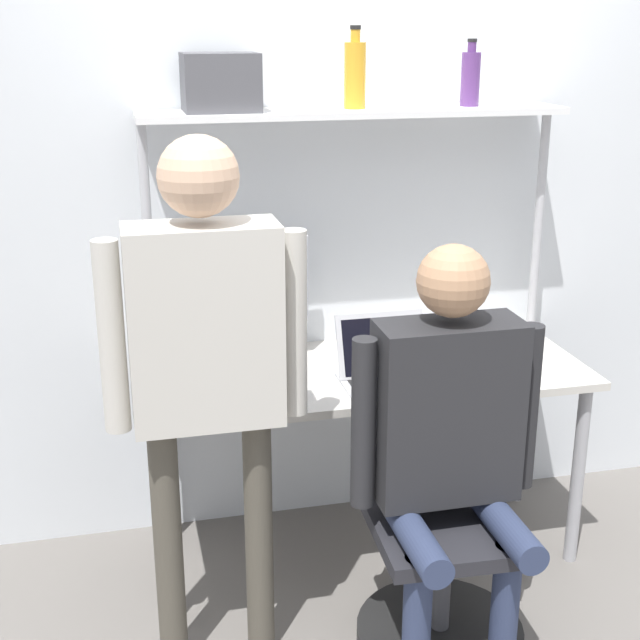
# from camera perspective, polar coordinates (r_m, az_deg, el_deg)

# --- Properties ---
(ground_plane) EXTENTS (12.00, 12.00, 0.00)m
(ground_plane) POSITION_cam_1_polar(r_m,az_deg,el_deg) (3.40, 4.46, -17.36)
(ground_plane) COLOR slate
(wall_back) EXTENTS (8.00, 0.06, 2.70)m
(wall_back) POSITION_cam_1_polar(r_m,az_deg,el_deg) (3.52, 1.37, 8.02)
(wall_back) COLOR silver
(wall_back) RESTS_ON ground_plane
(desk) EXTENTS (1.64, 0.68, 0.76)m
(desk) POSITION_cam_1_polar(r_m,az_deg,el_deg) (3.37, 2.89, -4.45)
(desk) COLOR beige
(desk) RESTS_ON ground_plane
(shelf_unit) EXTENTS (1.56, 0.28, 1.69)m
(shelf_unit) POSITION_cam_1_polar(r_m,az_deg,el_deg) (3.33, 2.17, 9.00)
(shelf_unit) COLOR white
(shelf_unit) RESTS_ON ground_plane
(monitor) EXTENTS (0.51, 0.22, 0.47)m
(monitor) POSITION_cam_1_polar(r_m,az_deg,el_deg) (3.35, -4.99, 1.71)
(monitor) COLOR #B7B7BC
(monitor) RESTS_ON desk
(laptop) EXTENTS (0.33, 0.24, 0.23)m
(laptop) POSITION_cam_1_polar(r_m,az_deg,el_deg) (3.22, 4.13, -2.72)
(laptop) COLOR #BCBCC1
(laptop) RESTS_ON desk
(cell_phone) EXTENTS (0.07, 0.15, 0.01)m
(cell_phone) POSITION_cam_1_polar(r_m,az_deg,el_deg) (3.28, 8.82, -3.60)
(cell_phone) COLOR #264C8C
(cell_phone) RESTS_ON desk
(office_chair) EXTENTS (0.56, 0.56, 0.91)m
(office_chair) POSITION_cam_1_polar(r_m,az_deg,el_deg) (3.10, 7.60, -15.20)
(office_chair) COLOR black
(office_chair) RESTS_ON ground_plane
(person_seated) EXTENTS (0.62, 0.47, 1.37)m
(person_seated) POSITION_cam_1_polar(r_m,az_deg,el_deg) (2.80, 8.34, -6.58)
(person_seated) COLOR #2D3856
(person_seated) RESTS_ON ground_plane
(person_standing) EXTENTS (0.61, 0.23, 1.70)m
(person_standing) POSITION_cam_1_polar(r_m,az_deg,el_deg) (2.63, -7.33, -1.53)
(person_standing) COLOR #4C473D
(person_standing) RESTS_ON ground_plane
(bottle_purple) EXTENTS (0.07, 0.07, 0.24)m
(bottle_purple) POSITION_cam_1_polar(r_m,az_deg,el_deg) (3.44, 9.60, 15.04)
(bottle_purple) COLOR #593372
(bottle_purple) RESTS_ON shelf_unit
(bottle_amber) EXTENTS (0.08, 0.08, 0.29)m
(bottle_amber) POSITION_cam_1_polar(r_m,az_deg,el_deg) (3.29, 2.31, 15.48)
(bottle_amber) COLOR gold
(bottle_amber) RESTS_ON shelf_unit
(storage_box) EXTENTS (0.26, 0.22, 0.20)m
(storage_box) POSITION_cam_1_polar(r_m,az_deg,el_deg) (3.20, -6.40, 14.88)
(storage_box) COLOR #4C4C51
(storage_box) RESTS_ON shelf_unit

